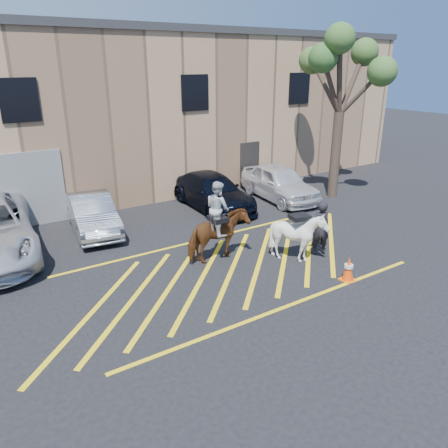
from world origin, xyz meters
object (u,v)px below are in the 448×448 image
car_blue_suv (213,192)px  tree (343,66)px  handler (320,228)px  traffic_cone (349,269)px  car_silver_sedan (92,214)px  saddled_white (298,236)px  mounted_bay (218,230)px  car_white_suv (279,183)px

car_blue_suv → tree: tree is taller
handler → traffic_cone: (-0.62, -1.79, -0.52)m
car_silver_sedan → tree: size_ratio=0.56×
saddled_white → traffic_cone: saddled_white is taller
car_blue_suv → saddled_white: size_ratio=2.91×
car_blue_suv → handler: size_ratio=2.75×
car_silver_sedan → tree: (10.64, -1.64, 5.02)m
car_blue_suv → traffic_cone: 7.75m
car_silver_sedan → car_blue_suv: car_blue_suv is taller
car_silver_sedan → tree: tree is taller
car_blue_suv → mounted_bay: (-2.66, -4.58, 0.32)m
mounted_bay → tree: tree is taller
car_blue_suv → car_white_suv: size_ratio=1.08×
car_blue_suv → tree: bearing=-13.3°
car_blue_suv → mounted_bay: 5.30m
car_blue_suv → tree: 7.61m
car_blue_suv → handler: bearing=-84.1°
mounted_bay → car_blue_suv: bearing=59.9°
car_white_suv → traffic_cone: 7.93m
car_blue_suv → mounted_bay: bearing=-117.3°
car_blue_suv → traffic_cone: car_blue_suv is taller
car_white_suv → tree: 5.55m
mounted_bay → car_silver_sedan: bearing=118.0°
saddled_white → tree: (6.13, 4.37, 4.88)m
traffic_cone → car_silver_sedan: bearing=121.8°
handler → tree: tree is taller
car_silver_sedan → traffic_cone: size_ratio=5.59×
car_white_suv → saddled_white: (-3.75, -5.35, 0.05)m
car_white_suv → saddled_white: saddled_white is taller
car_silver_sedan → car_white_suv: bearing=3.2°
mounted_bay → traffic_cone: mounted_bay is taller
mounted_bay → traffic_cone: bearing=-53.2°
mounted_bay → tree: bearing=20.1°
traffic_cone → tree: tree is taller
tree → car_blue_suv: bearing=163.9°
tree → handler: bearing=-140.1°
handler → tree: 8.32m
mounted_bay → traffic_cone: 4.00m
handler → car_silver_sedan: bearing=-27.8°
car_silver_sedan → saddled_white: 7.51m
traffic_cone → tree: (5.82, 6.15, 5.33)m
saddled_white → car_blue_suv: bearing=84.2°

